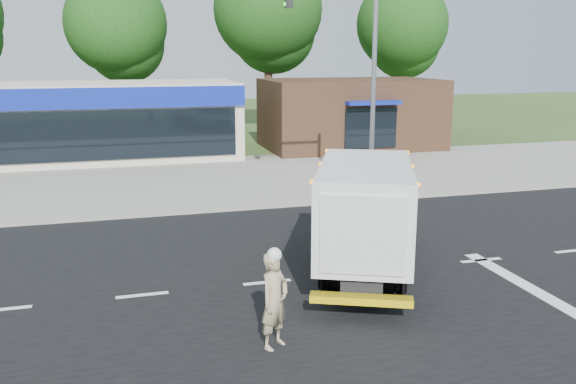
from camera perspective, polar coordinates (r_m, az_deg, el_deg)
name	(u,v)px	position (r m, az deg, el deg)	size (l,w,h in m)	color
ground	(379,271)	(16.10, 8.54, -7.34)	(120.00, 120.00, 0.00)	#385123
road_asphalt	(379,271)	(16.10, 8.54, -7.33)	(60.00, 14.00, 0.02)	black
sidewalk	(292,198)	(23.47, 0.36, -0.56)	(60.00, 2.40, 0.12)	gray
parking_apron	(258,172)	(28.97, -2.82, 1.93)	(60.00, 9.00, 0.02)	gray
lane_markings	(453,284)	(15.58, 15.18, -8.30)	(55.20, 7.00, 0.01)	silver
ems_box_truck	(365,207)	(15.64, 7.21, -1.38)	(4.53, 6.92, 2.95)	black
emergency_worker	(275,299)	(11.71, -1.27, -10.00)	(0.82, 0.78, 2.00)	tan
retail_strip_mall	(63,122)	(33.95, -20.27, 6.19)	(18.00, 6.20, 4.00)	beige
brown_storefront	(350,114)	(36.42, 5.87, 7.30)	(10.00, 6.70, 4.00)	#382316
traffic_signal_pole	(358,69)	(23.03, 6.55, 11.33)	(3.51, 0.25, 8.00)	gray
background_trees	(196,24)	(42.29, -8.57, 15.31)	(36.77, 7.39, 12.10)	#332114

